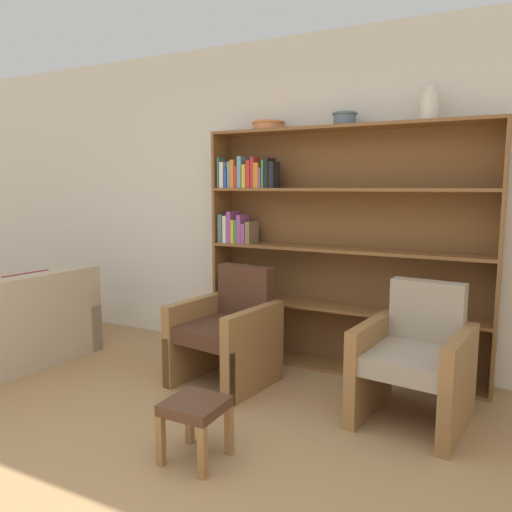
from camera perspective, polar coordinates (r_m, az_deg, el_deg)
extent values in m
cube|color=silver|center=(4.30, 7.53, 6.22)|extent=(12.00, 0.06, 2.75)
cube|color=brown|center=(4.54, -3.88, 1.40)|extent=(0.02, 0.30, 1.97)
cube|color=brown|center=(3.88, 26.13, -0.51)|extent=(0.02, 0.30, 1.97)
cube|color=brown|center=(4.06, 10.27, 14.26)|extent=(2.25, 0.30, 0.02)
cube|color=brown|center=(4.30, 9.61, -12.40)|extent=(2.25, 0.30, 0.03)
cube|color=brown|center=(4.20, 10.53, 0.76)|extent=(2.25, 0.01, 1.97)
cube|color=#B2A899|center=(4.63, -3.60, -8.98)|extent=(0.04, 0.14, 0.26)
cube|color=#388C47|center=(4.63, -2.96, -9.02)|extent=(0.02, 0.19, 0.25)
cube|color=orange|center=(4.59, -2.74, -9.10)|extent=(0.03, 0.14, 0.26)
cube|color=#B2A899|center=(4.59, -2.14, -9.55)|extent=(0.04, 0.16, 0.19)
cube|color=#4C756B|center=(4.58, -1.68, -9.11)|extent=(0.02, 0.20, 0.27)
cube|color=orange|center=(4.54, -1.46, -9.61)|extent=(0.04, 0.14, 0.21)
cube|color=#388C47|center=(4.51, -1.07, -9.48)|extent=(0.03, 0.13, 0.25)
cube|color=black|center=(4.53, -0.46, -9.76)|extent=(0.04, 0.18, 0.20)
cube|color=white|center=(4.50, -0.21, -10.02)|extent=(0.02, 0.14, 0.17)
cube|color=brown|center=(4.15, 9.78, -5.86)|extent=(2.25, 0.30, 0.02)
cube|color=black|center=(4.53, -3.52, -3.36)|extent=(0.04, 0.18, 0.17)
cube|color=orange|center=(4.48, -3.21, -2.78)|extent=(0.03, 0.13, 0.27)
cube|color=white|center=(4.48, -2.94, -3.50)|extent=(0.02, 0.13, 0.16)
cube|color=#4C756B|center=(4.46, -2.58, -3.13)|extent=(0.02, 0.14, 0.23)
cube|color=orange|center=(4.45, -2.27, -3.22)|extent=(0.02, 0.13, 0.22)
cube|color=white|center=(4.43, -1.68, -2.86)|extent=(0.04, 0.17, 0.28)
cube|color=#4C756B|center=(4.43, -1.16, -3.33)|extent=(0.02, 0.19, 0.21)
cube|color=red|center=(4.40, -0.92, -3.48)|extent=(0.03, 0.15, 0.20)
cube|color=#669EB2|center=(4.37, -0.60, -3.26)|extent=(0.02, 0.13, 0.24)
cube|color=#388C47|center=(4.36, -0.14, -3.52)|extent=(0.03, 0.14, 0.21)
cube|color=brown|center=(4.07, 9.93, 0.71)|extent=(2.25, 0.30, 0.02)
cube|color=#4C756B|center=(4.45, -3.66, 3.20)|extent=(0.04, 0.16, 0.25)
cube|color=white|center=(4.43, -3.16, 3.11)|extent=(0.03, 0.16, 0.24)
cube|color=#994C99|center=(4.42, -2.64, 3.34)|extent=(0.04, 0.17, 0.27)
cube|color=gold|center=(4.41, -2.16, 2.87)|extent=(0.03, 0.19, 0.20)
cube|color=#388C47|center=(4.38, -1.88, 2.86)|extent=(0.02, 0.17, 0.21)
cube|color=#994C99|center=(4.36, -1.56, 3.12)|extent=(0.04, 0.16, 0.25)
cube|color=#994C99|center=(4.34, -1.13, 2.59)|extent=(0.04, 0.14, 0.17)
cube|color=#7F6B4C|center=(4.33, -0.49, 2.72)|extent=(0.04, 0.18, 0.19)
cube|color=brown|center=(4.04, 10.10, 7.48)|extent=(2.25, 0.30, 0.02)
cube|color=#4C756B|center=(4.44, -3.95, 9.46)|extent=(0.02, 0.13, 0.26)
cube|color=white|center=(4.45, -3.37, 9.20)|extent=(0.04, 0.19, 0.22)
cube|color=#334CB2|center=(4.41, -3.09, 8.83)|extent=(0.03, 0.15, 0.16)
cube|color=#669EB2|center=(4.40, -2.66, 9.24)|extent=(0.02, 0.16, 0.22)
cube|color=orange|center=(4.39, -2.19, 9.34)|extent=(0.04, 0.19, 0.24)
cube|color=red|center=(4.36, -1.86, 9.00)|extent=(0.02, 0.17, 0.19)
cube|color=#669EB2|center=(4.35, -1.43, 9.53)|extent=(0.04, 0.18, 0.26)
cube|color=gold|center=(4.32, -1.00, 9.09)|extent=(0.04, 0.15, 0.20)
cube|color=red|center=(4.30, -0.46, 9.32)|extent=(0.04, 0.16, 0.23)
cube|color=red|center=(4.27, -0.13, 9.51)|extent=(0.02, 0.12, 0.26)
cube|color=orange|center=(4.25, 0.32, 9.19)|extent=(0.04, 0.13, 0.21)
cube|color=#994C99|center=(4.24, 0.78, 8.92)|extent=(0.02, 0.13, 0.17)
cube|color=#388C47|center=(4.22, 1.07, 9.34)|extent=(0.02, 0.12, 0.23)
cube|color=black|center=(4.22, 1.58, 9.46)|extent=(0.03, 0.15, 0.25)
cube|color=black|center=(4.20, 2.09, 9.25)|extent=(0.04, 0.14, 0.22)
cylinder|color=#C67547|center=(4.32, 1.42, 14.62)|extent=(0.26, 0.26, 0.07)
torus|color=#C67547|center=(4.32, 1.43, 14.98)|extent=(0.28, 0.28, 0.02)
cylinder|color=slate|center=(4.07, 10.10, 15.11)|extent=(0.17, 0.17, 0.10)
torus|color=slate|center=(4.08, 10.12, 15.72)|extent=(0.20, 0.20, 0.02)
cylinder|color=silver|center=(3.94, 19.19, 15.75)|extent=(0.13, 0.13, 0.19)
cylinder|color=silver|center=(3.95, 19.27, 17.48)|extent=(0.07, 0.07, 0.05)
cube|color=tan|center=(4.40, -25.92, -4.62)|extent=(0.30, 1.58, 0.36)
cube|color=tan|center=(5.17, -21.15, -6.12)|extent=(0.94, 0.19, 0.58)
cube|color=#A83838|center=(4.62, -24.49, -3.96)|extent=(0.20, 0.37, 0.37)
cube|color=olive|center=(3.51, -3.20, -13.93)|extent=(0.08, 0.08, 0.39)
cube|color=olive|center=(3.87, -9.93, -11.91)|extent=(0.08, 0.08, 0.39)
cube|color=olive|center=(3.97, 2.44, -11.27)|extent=(0.08, 0.08, 0.39)
cube|color=olive|center=(4.29, -4.03, -9.79)|extent=(0.08, 0.08, 0.39)
cube|color=#4C2D1E|center=(3.83, -3.69, -8.50)|extent=(0.57, 0.70, 0.12)
cube|color=#4C2D1E|center=(3.98, -1.16, -4.20)|extent=(0.49, 0.19, 0.43)
cube|color=olive|center=(3.70, -0.26, -10.77)|extent=(0.18, 0.68, 0.63)
cube|color=olive|center=(4.04, -6.80, -9.21)|extent=(0.18, 0.68, 0.63)
cube|color=olive|center=(3.10, 20.86, -17.51)|extent=(0.08, 0.08, 0.39)
cube|color=olive|center=(3.26, 10.70, -15.82)|extent=(0.08, 0.08, 0.39)
cube|color=olive|center=(3.65, 23.17, -13.67)|extent=(0.08, 0.08, 0.39)
cube|color=olive|center=(3.79, 14.50, -12.48)|extent=(0.08, 0.08, 0.39)
cube|color=tan|center=(3.36, 17.48, -11.25)|extent=(0.55, 0.69, 0.12)
cube|color=tan|center=(3.55, 18.98, -6.14)|extent=(0.49, 0.18, 0.43)
cube|color=olive|center=(3.33, 22.14, -13.52)|extent=(0.16, 0.68, 0.63)
cube|color=olive|center=(3.48, 12.90, -12.21)|extent=(0.16, 0.68, 0.63)
cube|color=olive|center=(3.11, -7.60, -18.07)|extent=(0.04, 0.04, 0.28)
cube|color=olive|center=(2.97, -3.09, -19.25)|extent=(0.04, 0.04, 0.28)
cube|color=olive|center=(2.91, -10.84, -19.99)|extent=(0.04, 0.04, 0.28)
cube|color=olive|center=(2.77, -6.14, -21.44)|extent=(0.04, 0.04, 0.28)
cube|color=#4C2D1E|center=(2.86, -6.98, -16.62)|extent=(0.31, 0.31, 0.06)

